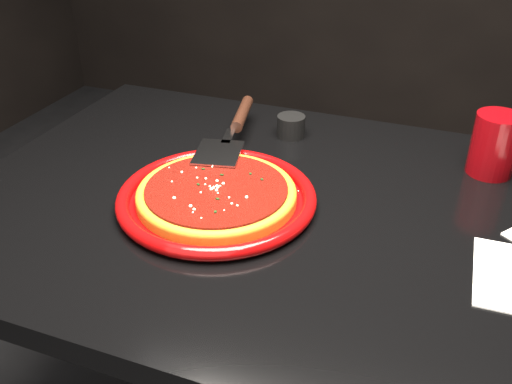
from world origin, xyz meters
TOP-DOWN VIEW (x-y plane):
  - table at (0.00, 0.00)m, footprint 1.20×0.80m
  - plate at (-0.14, -0.04)m, footprint 0.39×0.39m
  - pizza_crust at (-0.14, -0.04)m, footprint 0.31×0.31m
  - pizza_crust_rim at (-0.14, -0.04)m, footprint 0.31×0.31m
  - pizza_sauce at (-0.14, -0.04)m, footprint 0.28×0.28m
  - parmesan_dusting at (-0.14, -0.04)m, footprint 0.23×0.23m
  - basil_flecks at (-0.14, -0.04)m, footprint 0.21×0.21m
  - pizza_server at (-0.19, 0.16)m, footprint 0.17×0.37m
  - cup at (0.29, 0.24)m, footprint 0.10×0.10m
  - ramekin at (-0.10, 0.26)m, footprint 0.07×0.07m

SIDE VIEW (x-z plane):
  - table at x=0.00m, z-range 0.00..0.75m
  - plate at x=-0.14m, z-range 0.75..0.78m
  - pizza_crust at x=-0.14m, z-range 0.76..0.77m
  - ramekin at x=-0.10m, z-range 0.75..0.80m
  - pizza_crust_rim at x=-0.14m, z-range 0.76..0.78m
  - pizza_sauce at x=-0.14m, z-range 0.77..0.78m
  - basil_flecks at x=-0.14m, z-range 0.78..0.79m
  - parmesan_dusting at x=-0.14m, z-range 0.78..0.79m
  - pizza_server at x=-0.19m, z-range 0.78..0.81m
  - cup at x=0.29m, z-range 0.75..0.87m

